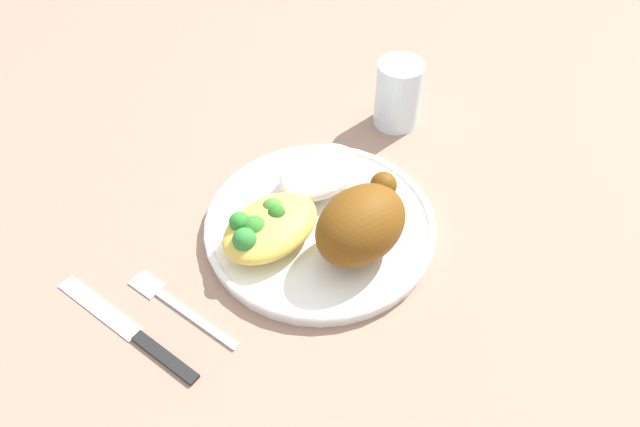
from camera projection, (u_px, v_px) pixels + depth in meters
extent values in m
plane|color=#997560|center=(320.00, 230.00, 0.66)|extent=(2.00, 2.00, 0.00)
cylinder|color=white|center=(320.00, 226.00, 0.65)|extent=(0.25, 0.25, 0.01)
torus|color=white|center=(320.00, 222.00, 0.65)|extent=(0.26, 0.26, 0.01)
ellipsoid|color=brown|center=(362.00, 224.00, 0.59)|extent=(0.11, 0.08, 0.08)
sphere|color=brown|center=(383.00, 185.00, 0.61)|extent=(0.03, 0.03, 0.03)
ellipsoid|color=white|center=(319.00, 172.00, 0.67)|extent=(0.11, 0.07, 0.03)
ellipsoid|color=#E9C14C|center=(271.00, 227.00, 0.61)|extent=(0.11, 0.08, 0.03)
sphere|color=#2F7321|center=(277.00, 214.00, 0.61)|extent=(0.02, 0.02, 0.02)
sphere|color=#328631|center=(239.00, 222.00, 0.60)|extent=(0.02, 0.02, 0.02)
sphere|color=#38832C|center=(254.00, 228.00, 0.60)|extent=(0.03, 0.03, 0.03)
sphere|color=#4B8436|center=(273.00, 209.00, 0.62)|extent=(0.02, 0.02, 0.02)
sphere|color=#328434|center=(245.00, 240.00, 0.59)|extent=(0.03, 0.03, 0.03)
cube|color=silver|center=(195.00, 318.00, 0.58)|extent=(0.02, 0.11, 0.01)
cube|color=silver|center=(147.00, 284.00, 0.61)|extent=(0.03, 0.04, 0.00)
cube|color=black|center=(164.00, 356.00, 0.55)|extent=(0.02, 0.08, 0.01)
cube|color=silver|center=(99.00, 307.00, 0.59)|extent=(0.03, 0.11, 0.00)
cylinder|color=silver|center=(398.00, 94.00, 0.76)|extent=(0.06, 0.06, 0.09)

